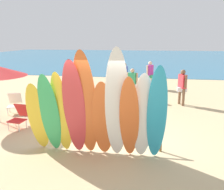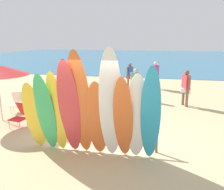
{
  "view_description": "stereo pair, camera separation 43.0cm",
  "coord_description": "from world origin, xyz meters",
  "views": [
    {
      "loc": [
        1.34,
        -6.09,
        2.99
      ],
      "look_at": [
        0.0,
        2.14,
        0.99
      ],
      "focal_mm": 38.62,
      "sensor_mm": 36.0,
      "label": 1
    },
    {
      "loc": [
        1.76,
        -6.01,
        2.99
      ],
      "look_at": [
        0.0,
        2.14,
        0.99
      ],
      "focal_mm": 38.62,
      "sensor_mm": 36.0,
      "label": 2
    }
  ],
  "objects": [
    {
      "name": "surfboard_orange_7",
      "position": [
        0.87,
        -0.6,
        1.09
      ],
      "size": [
        0.48,
        0.71,
        2.17
      ],
      "primitive_type": "ellipsoid",
      "rotation": [
        0.29,
        0.0,
        -0.01
      ],
      "color": "orange",
      "rests_on": "ground"
    },
    {
      "name": "beach_chair_red",
      "position": [
        -2.96,
        2.27,
        0.43
      ],
      "size": [
        0.57,
        0.76,
        0.81
      ],
      "rotation": [
        0.0,
        0.0,
        0.09
      ],
      "color": "#B7B7BC",
      "rests_on": "ground"
    },
    {
      "name": "beachgoer_midbeach",
      "position": [
        -0.21,
        8.15,
        0.87
      ],
      "size": [
        0.39,
        0.51,
        1.52
      ],
      "rotation": [
        0.0,
        0.0,
        1.06
      ],
      "color": "brown",
      "rests_on": "ground"
    },
    {
      "name": "surfboard_white_8",
      "position": [
        1.18,
        -0.53,
        1.12
      ],
      "size": [
        0.58,
        0.62,
        2.24
      ],
      "primitive_type": "ellipsoid",
      "rotation": [
        0.22,
        0.0,
        0.1
      ],
      "color": "white",
      "rests_on": "ground"
    },
    {
      "name": "beach_chair_striped",
      "position": [
        -2.98,
        1.07,
        0.43
      ],
      "size": [
        0.58,
        0.77,
        0.8
      ],
      "rotation": [
        0.0,
        0.0,
        -0.12
      ],
      "color": "#B7B7BC",
      "rests_on": "ground"
    },
    {
      "name": "surfboard_white_6",
      "position": [
        0.57,
        -0.62,
        1.41
      ],
      "size": [
        0.64,
        0.74,
        2.81
      ],
      "primitive_type": "ellipsoid",
      "rotation": [
        0.22,
        0.0,
        0.1
      ],
      "color": "white",
      "rests_on": "ground"
    },
    {
      "name": "surfboard_orange_4",
      "position": [
        -0.21,
        -0.59,
        1.37
      ],
      "size": [
        0.62,
        0.72,
        2.75
      ],
      "primitive_type": "ellipsoid",
      "rotation": [
        0.23,
        0.0,
        -0.06
      ],
      "color": "orange",
      "rests_on": "ground"
    },
    {
      "name": "surfboard_rack",
      "position": [
        0.0,
        0.0,
        0.5
      ],
      "size": [
        3.46,
        0.07,
        0.62
      ],
      "color": "brown",
      "rests_on": "ground"
    },
    {
      "name": "surfboard_red_3",
      "position": [
        -0.49,
        -0.61,
        1.27
      ],
      "size": [
        0.58,
        0.71,
        2.53
      ],
      "primitive_type": "ellipsoid",
      "rotation": [
        0.24,
        0.0,
        0.04
      ],
      "color": "#D13D42",
      "rests_on": "ground"
    },
    {
      "name": "surfboard_yellow_0",
      "position": [
        -1.51,
        -0.56,
        0.97
      ],
      "size": [
        0.58,
        0.71,
        1.94
      ],
      "primitive_type": "ellipsoid",
      "rotation": [
        0.3,
        0.0,
        0.1
      ],
      "color": "yellow",
      "rests_on": "ground"
    },
    {
      "name": "beachgoer_by_water",
      "position": [
        2.75,
        4.86,
        0.93
      ],
      "size": [
        0.42,
        0.56,
        1.61
      ],
      "rotation": [
        0.0,
        0.0,
        2.01
      ],
      "color": "brown",
      "rests_on": "ground"
    },
    {
      "name": "surfboard_green_1",
      "position": [
        -1.15,
        -0.6,
        1.09
      ],
      "size": [
        0.51,
        0.69,
        2.18
      ],
      "primitive_type": "ellipsoid",
      "rotation": [
        0.27,
        0.0,
        0.01
      ],
      "color": "#38B266",
      "rests_on": "ground"
    },
    {
      "name": "surfboard_teal_9",
      "position": [
        1.52,
        -0.59,
        1.22
      ],
      "size": [
        0.5,
        0.72,
        2.43
      ],
      "primitive_type": "ellipsoid",
      "rotation": [
        0.25,
        0.0,
        0.05
      ],
      "color": "#289EC6",
      "rests_on": "ground"
    },
    {
      "name": "ground",
      "position": [
        0.0,
        14.0,
        0.0
      ],
      "size": [
        60.0,
        60.0,
        0.0
      ],
      "primitive_type": "plane",
      "color": "tan"
    },
    {
      "name": "surfboard_orange_5",
      "position": [
        0.21,
        -0.54,
        1.01
      ],
      "size": [
        0.58,
        0.57,
        2.02
      ],
      "primitive_type": "ellipsoid",
      "rotation": [
        0.24,
        0.0,
        0.05
      ],
      "color": "orange",
      "rests_on": "ground"
    },
    {
      "name": "surfboard_yellow_2",
      "position": [
        -0.87,
        -0.55,
        1.11
      ],
      "size": [
        0.49,
        0.59,
        2.22
      ],
      "primitive_type": "ellipsoid",
      "rotation": [
        0.22,
        0.0,
        -0.04
      ],
      "color": "yellow",
      "rests_on": "ground"
    },
    {
      "name": "ocean_water",
      "position": [
        0.0,
        32.06,
        0.01
      ],
      "size": [
        60.0,
        40.0,
        0.02
      ],
      "primitive_type": "cube",
      "color": "teal",
      "rests_on": "ground"
    },
    {
      "name": "beachgoer_near_rack",
      "position": [
        1.28,
        8.37,
        0.94
      ],
      "size": [
        0.42,
        0.51,
        1.63
      ],
      "rotation": [
        0.0,
        0.0,
        4.05
      ],
      "color": "beige",
      "rests_on": "ground"
    },
    {
      "name": "beachgoer_photographing",
      "position": [
        0.45,
        5.61,
        0.88
      ],
      "size": [
        0.56,
        0.3,
        1.52
      ],
      "rotation": [
        0.0,
        0.0,
        2.85
      ],
      "color": "tan",
      "rests_on": "ground"
    },
    {
      "name": "beach_chair_blue",
      "position": [
        -4.12,
        2.63,
        0.42
      ],
      "size": [
        0.73,
        0.87,
        0.79
      ],
      "rotation": [
        0.0,
        0.0,
        0.35
      ],
      "color": "#B7B7BC",
      "rests_on": "ground"
    }
  ]
}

